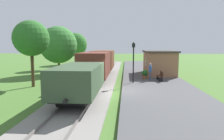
% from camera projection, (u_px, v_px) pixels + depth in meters
% --- Properties ---
extents(ground_plane, '(160.00, 160.00, 0.00)m').
position_uv_depth(ground_plane, '(119.00, 94.00, 15.26)').
color(ground_plane, '#47702D').
extents(platform_slab, '(6.00, 60.00, 0.25)m').
position_uv_depth(platform_slab, '(162.00, 93.00, 15.03)').
color(platform_slab, '#4C4C4F').
rests_on(platform_slab, ground).
extents(track_ballast, '(3.80, 60.00, 0.12)m').
position_uv_depth(track_ballast, '(88.00, 92.00, 15.42)').
color(track_ballast, gray).
rests_on(track_ballast, ground).
extents(rail_near, '(0.07, 60.00, 0.14)m').
position_uv_depth(rail_near, '(97.00, 91.00, 15.35)').
color(rail_near, slate).
rests_on(rail_near, track_ballast).
extents(rail_far, '(0.07, 60.00, 0.14)m').
position_uv_depth(rail_far, '(78.00, 90.00, 15.45)').
color(rail_far, slate).
rests_on(rail_far, track_ballast).
extents(freight_train, '(2.50, 19.40, 2.72)m').
position_uv_depth(freight_train, '(96.00, 66.00, 19.60)').
color(freight_train, '#384C33').
rests_on(freight_train, rail_near).
extents(station_hut, '(3.50, 5.80, 2.78)m').
position_uv_depth(station_hut, '(159.00, 62.00, 23.91)').
color(station_hut, '#9E6B4C').
rests_on(station_hut, platform_slab).
extents(bench_near_hut, '(0.42, 1.50, 0.91)m').
position_uv_depth(bench_near_hut, '(160.00, 76.00, 19.44)').
color(bench_near_hut, '#422819').
rests_on(bench_near_hut, platform_slab).
extents(person_waiting, '(0.32, 0.42, 1.71)m').
position_uv_depth(person_waiting, '(150.00, 71.00, 19.58)').
color(person_waiting, '#474C66').
rests_on(person_waiting, platform_slab).
extents(potted_planter, '(0.64, 0.64, 0.92)m').
position_uv_depth(potted_planter, '(145.00, 74.00, 20.54)').
color(potted_planter, brown).
rests_on(potted_planter, platform_slab).
extents(lamp_post_near, '(0.28, 0.28, 3.70)m').
position_uv_depth(lamp_post_near, '(133.00, 55.00, 18.17)').
color(lamp_post_near, black).
rests_on(lamp_post_near, platform_slab).
extents(tree_trackside_mid, '(3.08, 3.08, 5.77)m').
position_uv_depth(tree_trackside_mid, '(31.00, 39.00, 17.40)').
color(tree_trackside_mid, '#4C3823').
rests_on(tree_trackside_mid, ground).
extents(tree_trackside_far, '(4.70, 4.70, 6.07)m').
position_uv_depth(tree_trackside_far, '(58.00, 45.00, 25.57)').
color(tree_trackside_far, '#4C3823').
rests_on(tree_trackside_far, ground).
extents(tree_field_left, '(2.92, 2.92, 5.66)m').
position_uv_depth(tree_field_left, '(59.00, 42.00, 31.10)').
color(tree_field_left, '#4C3823').
rests_on(tree_field_left, ground).
extents(tree_field_distant, '(4.49, 4.49, 6.11)m').
position_uv_depth(tree_field_distant, '(75.00, 45.00, 39.19)').
color(tree_field_distant, '#4C3823').
rests_on(tree_field_distant, ground).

